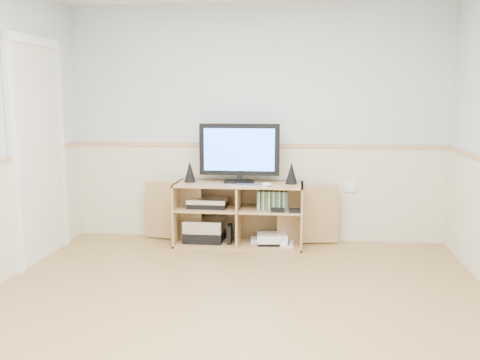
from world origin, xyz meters
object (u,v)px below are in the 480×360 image
(media_cabinet, at_px, (239,212))
(keyboard, at_px, (252,185))
(monitor, at_px, (239,151))
(game_consoles, at_px, (271,239))

(media_cabinet, bearing_deg, keyboard, -53.51)
(monitor, distance_m, game_consoles, 0.97)
(game_consoles, bearing_deg, media_cabinet, 168.34)
(monitor, xyz_separation_m, game_consoles, (0.34, -0.06, -0.91))
(media_cabinet, xyz_separation_m, keyboard, (0.15, -0.20, 0.32))
(media_cabinet, distance_m, monitor, 0.65)
(keyboard, bearing_deg, media_cabinet, 130.08)
(keyboard, xyz_separation_m, game_consoles, (0.19, 0.13, -0.59))
(media_cabinet, height_order, keyboard, keyboard)
(monitor, bearing_deg, media_cabinet, 90.00)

